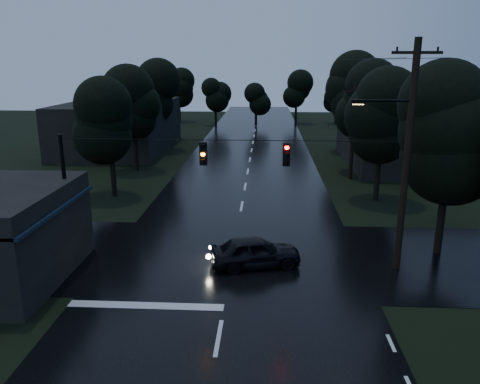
# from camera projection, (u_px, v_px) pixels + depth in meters

# --- Properties ---
(main_road) EXTENTS (12.00, 120.00, 0.02)m
(main_road) POSITION_uv_depth(u_px,v_px,m) (248.00, 172.00, 39.89)
(main_road) COLOR black
(main_road) RESTS_ON ground
(cross_street) EXTENTS (60.00, 9.00, 0.02)m
(cross_street) POSITION_uv_depth(u_px,v_px,m) (233.00, 256.00, 22.57)
(cross_street) COLOR black
(cross_street) RESTS_ON ground
(building_far_right) EXTENTS (10.00, 14.00, 4.40)m
(building_far_right) POSITION_uv_depth(u_px,v_px,m) (404.00, 140.00, 42.39)
(building_far_right) COLOR black
(building_far_right) RESTS_ON ground
(building_far_left) EXTENTS (10.00, 16.00, 5.00)m
(building_far_left) POSITION_uv_depth(u_px,v_px,m) (120.00, 126.00, 49.59)
(building_far_left) COLOR black
(building_far_left) RESTS_ON ground
(utility_pole_main) EXTENTS (3.50, 0.30, 10.00)m
(utility_pole_main) POSITION_uv_depth(u_px,v_px,m) (405.00, 154.00, 19.80)
(utility_pole_main) COLOR black
(utility_pole_main) RESTS_ON ground
(utility_pole_far) EXTENTS (2.00, 0.30, 7.50)m
(utility_pole_far) POSITION_uv_depth(u_px,v_px,m) (353.00, 130.00, 36.48)
(utility_pole_far) COLOR black
(utility_pole_far) RESTS_ON ground
(anchor_pole_left) EXTENTS (0.18, 0.18, 6.00)m
(anchor_pole_left) POSITION_uv_depth(u_px,v_px,m) (67.00, 200.00, 21.21)
(anchor_pole_left) COLOR black
(anchor_pole_left) RESTS_ON ground
(span_signals) EXTENTS (15.00, 0.37, 1.12)m
(span_signals) POSITION_uv_depth(u_px,v_px,m) (244.00, 153.00, 20.17)
(span_signals) COLOR black
(span_signals) RESTS_ON ground
(tree_corner_near) EXTENTS (4.48, 4.48, 9.44)m
(tree_corner_near) POSITION_uv_depth(u_px,v_px,m) (452.00, 131.00, 21.39)
(tree_corner_near) COLOR black
(tree_corner_near) RESTS_ON ground
(tree_left_a) EXTENTS (3.92, 3.92, 8.26)m
(tree_left_a) POSITION_uv_depth(u_px,v_px,m) (109.00, 121.00, 31.27)
(tree_left_a) COLOR black
(tree_left_a) RESTS_ON ground
(tree_left_b) EXTENTS (4.20, 4.20, 8.85)m
(tree_left_b) POSITION_uv_depth(u_px,v_px,m) (133.00, 105.00, 38.90)
(tree_left_b) COLOR black
(tree_left_b) RESTS_ON ground
(tree_left_c) EXTENTS (4.48, 4.48, 9.44)m
(tree_left_c) POSITION_uv_depth(u_px,v_px,m) (154.00, 92.00, 48.45)
(tree_left_c) COLOR black
(tree_left_c) RESTS_ON ground
(tree_right_a) EXTENTS (4.20, 4.20, 8.85)m
(tree_right_a) POSITION_uv_depth(u_px,v_px,m) (382.00, 117.00, 30.20)
(tree_right_a) COLOR black
(tree_right_a) RESTS_ON ground
(tree_right_b) EXTENTS (4.48, 4.48, 9.44)m
(tree_right_b) POSITION_uv_depth(u_px,v_px,m) (367.00, 101.00, 37.76)
(tree_right_b) COLOR black
(tree_right_b) RESTS_ON ground
(tree_right_c) EXTENTS (4.76, 4.76, 10.03)m
(tree_right_c) POSITION_uv_depth(u_px,v_px,m) (353.00, 89.00, 47.25)
(tree_right_c) COLOR black
(tree_right_c) RESTS_ON ground
(car) EXTENTS (4.39, 2.57, 1.40)m
(car) POSITION_uv_depth(u_px,v_px,m) (255.00, 252.00, 21.28)
(car) COLOR black
(car) RESTS_ON ground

